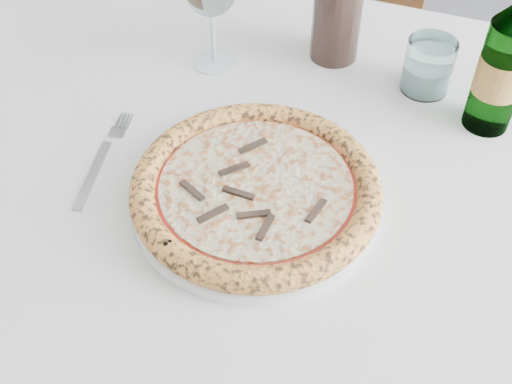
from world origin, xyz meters
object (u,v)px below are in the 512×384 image
dining_table (272,194)px  plate (256,198)px  chair_far (330,14)px  pizza (256,188)px  beer_bottle (504,65)px  tumbler (428,69)px

dining_table → plate: size_ratio=5.07×
dining_table → chair_far: size_ratio=1.67×
pizza → beer_bottle: size_ratio=1.24×
dining_table → chair_far: 0.74m
pizza → chair_far: bearing=91.1°
tumbler → pizza: bearing=-123.7°
dining_table → tumbler: 0.29m
pizza → beer_bottle: bearing=38.7°
beer_bottle → pizza: bearing=-141.3°
plate → tumbler: 0.34m
dining_table → pizza: pizza is taller
dining_table → plate: 0.14m
chair_far → pizza: 0.87m
dining_table → tumbler: (0.19, 0.19, 0.12)m
chair_far → dining_table: bearing=-88.7°
beer_bottle → tumbler: bearing=144.8°
pizza → beer_bottle: 0.36m
tumbler → chair_far: bearing=110.7°
plate → tumbler: tumbler is taller
chair_far → pizza: (0.02, -0.83, 0.25)m
plate → pizza: size_ratio=1.00×
pizza → beer_bottle: (0.28, 0.22, 0.07)m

